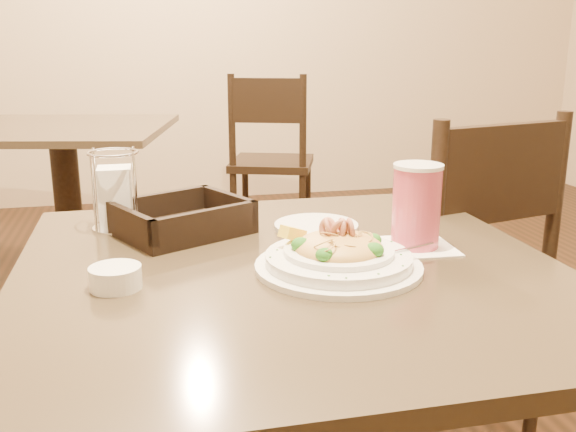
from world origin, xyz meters
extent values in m
cube|color=#453827|center=(0.00, 0.00, 0.71)|extent=(0.90, 0.90, 0.03)
cylinder|color=black|center=(-0.58, 1.99, 0.01)|extent=(0.52, 0.52, 0.03)
cylinder|color=black|center=(-0.58, 1.99, 0.36)|extent=(0.12, 0.12, 0.67)
cube|color=#453827|center=(-0.58, 1.99, 0.71)|extent=(1.07, 1.07, 0.03)
cube|color=black|center=(0.51, 0.46, 0.45)|extent=(0.51, 0.51, 0.04)
cylinder|color=black|center=(0.65, 0.68, 0.21)|extent=(0.04, 0.04, 0.43)
cylinder|color=black|center=(0.30, 0.60, 0.21)|extent=(0.04, 0.04, 0.43)
cylinder|color=black|center=(0.73, 0.33, 0.21)|extent=(0.04, 0.04, 0.43)
cylinder|color=black|center=(0.38, 0.25, 0.21)|extent=(0.04, 0.04, 0.43)
cylinder|color=black|center=(0.73, 0.33, 0.70)|extent=(0.04, 0.04, 0.46)
cylinder|color=black|center=(0.38, 0.25, 0.70)|extent=(0.04, 0.04, 0.46)
cube|color=black|center=(0.55, 0.29, 0.80)|extent=(0.36, 0.11, 0.22)
cube|color=black|center=(0.44, 2.35, 0.45)|extent=(0.53, 0.53, 0.04)
cylinder|color=black|center=(0.67, 2.46, 0.21)|extent=(0.04, 0.04, 0.43)
cylinder|color=black|center=(0.33, 2.58, 0.21)|extent=(0.04, 0.04, 0.43)
cylinder|color=black|center=(0.55, 2.12, 0.21)|extent=(0.04, 0.04, 0.43)
cylinder|color=black|center=(0.21, 2.24, 0.21)|extent=(0.04, 0.04, 0.43)
cylinder|color=black|center=(0.55, 2.12, 0.70)|extent=(0.04, 0.04, 0.46)
cylinder|color=black|center=(0.21, 2.24, 0.70)|extent=(0.04, 0.04, 0.46)
cube|color=black|center=(0.38, 2.18, 0.80)|extent=(0.35, 0.14, 0.22)
cylinder|color=white|center=(0.07, -0.04, 0.73)|extent=(0.27, 0.27, 0.01)
cylinder|color=white|center=(0.07, -0.04, 0.74)|extent=(0.24, 0.24, 0.02)
cylinder|color=white|center=(0.07, -0.04, 0.76)|extent=(0.18, 0.18, 0.01)
ellipsoid|color=#BC8E45|center=(0.07, -0.04, 0.76)|extent=(0.15, 0.15, 0.05)
cube|color=yellow|center=(0.01, 0.02, 0.78)|extent=(0.05, 0.04, 0.03)
cube|color=silver|center=(0.19, -0.05, 0.76)|extent=(0.10, 0.03, 0.01)
cube|color=silver|center=(0.13, -0.05, 0.76)|extent=(0.03, 0.02, 0.00)
torus|color=#BC8E45|center=(0.07, -0.04, 0.78)|extent=(0.04, 0.04, 0.02)
torus|color=#BC8E45|center=(0.08, 0.01, 0.78)|extent=(0.03, 0.03, 0.01)
torus|color=#BC8E45|center=(0.06, -0.04, 0.78)|extent=(0.05, 0.05, 0.02)
torus|color=#BC8E45|center=(0.07, -0.04, 0.79)|extent=(0.04, 0.03, 0.02)
torus|color=#BC8E45|center=(0.05, -0.05, 0.77)|extent=(0.04, 0.04, 0.03)
torus|color=#BC8E45|center=(0.06, -0.07, 0.78)|extent=(0.04, 0.04, 0.02)
torus|color=#BC8E45|center=(0.10, -0.03, 0.77)|extent=(0.04, 0.04, 0.01)
torus|color=#BC8E45|center=(0.07, -0.03, 0.78)|extent=(0.04, 0.04, 0.02)
torus|color=#BC8E45|center=(0.09, -0.04, 0.78)|extent=(0.04, 0.04, 0.03)
torus|color=#BC8E45|center=(0.09, -0.07, 0.77)|extent=(0.03, 0.03, 0.01)
torus|color=#BC8E45|center=(0.06, -0.04, 0.77)|extent=(0.03, 0.03, 0.02)
torus|color=#BC8E45|center=(0.11, -0.01, 0.78)|extent=(0.03, 0.04, 0.03)
torus|color=#BC8E45|center=(0.04, -0.08, 0.78)|extent=(0.03, 0.04, 0.02)
torus|color=#BC8E45|center=(0.06, -0.04, 0.79)|extent=(0.04, 0.04, 0.03)
torus|color=#BC8E45|center=(0.07, -0.04, 0.77)|extent=(0.03, 0.03, 0.02)
torus|color=#BC8E45|center=(0.09, -0.05, 0.78)|extent=(0.03, 0.03, 0.01)
torus|color=#BC8E45|center=(0.11, -0.06, 0.79)|extent=(0.03, 0.03, 0.02)
torus|color=#BC8E45|center=(0.11, -0.04, 0.77)|extent=(0.04, 0.05, 0.03)
torus|color=#BC8E45|center=(0.03, -0.01, 0.77)|extent=(0.04, 0.04, 0.00)
torus|color=#BC8E45|center=(0.08, -0.07, 0.78)|extent=(0.04, 0.04, 0.02)
torus|color=#BC8E45|center=(0.04, -0.02, 0.77)|extent=(0.04, 0.04, 0.01)
torus|color=#BC8E45|center=(0.04, -0.07, 0.78)|extent=(0.03, 0.04, 0.02)
torus|color=tan|center=(0.06, -0.03, 0.80)|extent=(0.03, 0.04, 0.04)
torus|color=tan|center=(0.07, -0.04, 0.80)|extent=(0.02, 0.03, 0.03)
torus|color=tan|center=(0.09, -0.04, 0.80)|extent=(0.02, 0.03, 0.03)
torus|color=tan|center=(0.05, -0.03, 0.80)|extent=(0.03, 0.04, 0.04)
torus|color=tan|center=(0.07, -0.04, 0.80)|extent=(0.04, 0.03, 0.04)
ellipsoid|color=#1C5313|center=(0.13, -0.03, 0.77)|extent=(0.03, 0.03, 0.02)
ellipsoid|color=#1C5313|center=(0.08, 0.02, 0.77)|extent=(0.03, 0.03, 0.02)
ellipsoid|color=#1C5313|center=(0.01, -0.03, 0.77)|extent=(0.03, 0.03, 0.02)
ellipsoid|color=#1C5313|center=(0.03, -0.09, 0.77)|extent=(0.03, 0.03, 0.02)
ellipsoid|color=#1C5313|center=(0.12, -0.08, 0.77)|extent=(0.03, 0.03, 0.02)
cube|color=#266619|center=(0.02, 0.06, 0.75)|extent=(0.00, 0.00, 0.00)
cube|color=#266619|center=(0.05, -0.15, 0.75)|extent=(0.00, 0.00, 0.00)
cube|color=#266619|center=(0.03, -0.13, 0.75)|extent=(0.00, 0.00, 0.00)
cube|color=#266619|center=(0.17, -0.07, 0.75)|extent=(0.00, 0.00, 0.00)
cube|color=#266619|center=(0.08, 0.05, 0.75)|extent=(0.00, 0.00, 0.00)
cube|color=#266619|center=(0.10, -0.14, 0.75)|extent=(0.00, 0.00, 0.00)
cube|color=#266619|center=(0.15, -0.12, 0.75)|extent=(0.00, 0.00, 0.00)
cube|color=#266619|center=(0.07, 0.06, 0.75)|extent=(0.00, 0.00, 0.00)
cube|color=#266619|center=(0.14, 0.03, 0.75)|extent=(0.00, 0.00, 0.00)
cube|color=#266619|center=(0.17, -0.02, 0.75)|extent=(0.00, 0.00, 0.00)
cube|color=#266619|center=(-0.02, 0.00, 0.75)|extent=(0.00, 0.00, 0.00)
cube|color=#266619|center=(-0.04, -0.03, 0.75)|extent=(0.00, 0.00, 0.00)
cube|color=#266619|center=(0.18, 0.00, 0.75)|extent=(0.00, 0.00, 0.00)
cube|color=white|center=(0.24, 0.04, 0.73)|extent=(0.14, 0.14, 0.00)
cylinder|color=#BE435A|center=(0.24, 0.04, 0.80)|extent=(0.09, 0.09, 0.15)
cylinder|color=white|center=(0.24, 0.04, 0.88)|extent=(0.09, 0.09, 0.01)
cube|color=black|center=(-0.16, 0.23, 0.73)|extent=(0.29, 0.27, 0.02)
cube|color=black|center=(-0.07, 0.28, 0.77)|extent=(0.10, 0.17, 0.05)
cube|color=black|center=(-0.26, 0.18, 0.77)|extent=(0.10, 0.17, 0.05)
cube|color=black|center=(-0.20, 0.31, 0.77)|extent=(0.21, 0.12, 0.05)
cube|color=black|center=(-0.12, 0.15, 0.77)|extent=(0.21, 0.12, 0.05)
cylinder|color=silver|center=(-0.29, 0.29, 0.73)|extent=(0.10, 0.10, 0.01)
torus|color=silver|center=(-0.29, 0.29, 0.88)|extent=(0.10, 0.10, 0.01)
cube|color=white|center=(-0.29, 0.29, 0.79)|extent=(0.08, 0.08, 0.12)
cylinder|color=silver|center=(-0.33, 0.25, 0.81)|extent=(0.01, 0.01, 0.15)
cylinder|color=silver|center=(-0.25, 0.25, 0.81)|extent=(0.01, 0.01, 0.15)
cylinder|color=silver|center=(-0.33, 0.32, 0.81)|extent=(0.01, 0.01, 0.15)
cylinder|color=silver|center=(-0.25, 0.32, 0.81)|extent=(0.01, 0.01, 0.15)
cylinder|color=white|center=(0.10, 0.20, 0.73)|extent=(0.21, 0.21, 0.01)
cylinder|color=white|center=(-0.28, -0.04, 0.74)|extent=(0.10, 0.10, 0.03)
camera|label=1|loc=(-0.23, -0.98, 1.09)|focal=40.00mm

